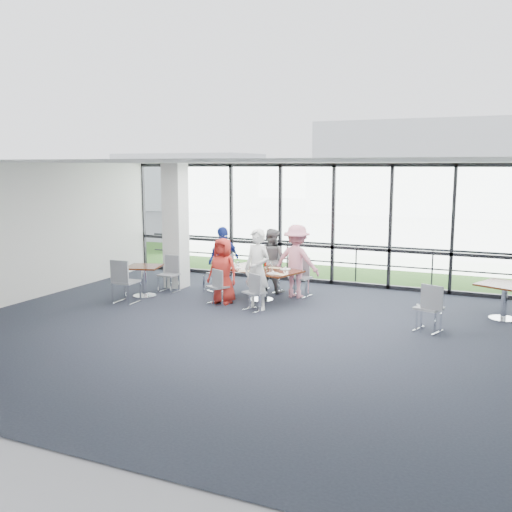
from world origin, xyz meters
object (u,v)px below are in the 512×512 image
at_px(side_table_left, 144,271).
at_px(diner_far_left, 271,261).
at_px(chair_main_fl, 271,273).
at_px(chair_spare_r, 429,308).
at_px(chair_main_fr, 301,278).
at_px(chair_main_nr, 255,292).
at_px(side_table_right, 505,289).
at_px(chair_spare_lb, 169,275).
at_px(diner_far_right, 297,261).
at_px(diner_near_right, 257,270).
at_px(chair_main_end, 218,274).
at_px(main_table, 261,275).
at_px(chair_spare_la, 126,282).
at_px(diner_near_left, 223,271).
at_px(diner_end, 224,260).
at_px(structural_column, 176,226).
at_px(chair_main_nl, 218,287).

xyz_separation_m(side_table_left, diner_far_left, (2.62, 1.70, 0.19)).
height_order(chair_main_fl, chair_spare_r, chair_main_fl).
bearing_deg(chair_main_fr, chair_main_nr, 86.50).
distance_m(side_table_right, chair_spare_lb, 7.72).
height_order(diner_far_right, chair_main_nr, diner_far_right).
bearing_deg(chair_main_fl, diner_far_left, 130.16).
distance_m(diner_near_right, chair_main_end, 2.09).
distance_m(main_table, side_table_left, 2.85).
relative_size(chair_main_fr, chair_main_end, 0.99).
xyz_separation_m(chair_spare_la, chair_spare_lb, (0.26, 1.37, -0.06)).
relative_size(diner_near_left, chair_main_nr, 1.83).
bearing_deg(diner_end, chair_main_fl, 138.47).
distance_m(side_table_right, chair_main_end, 6.59).
relative_size(side_table_right, chair_spare_r, 1.34).
bearing_deg(diner_far_left, diner_far_right, 171.16).
bearing_deg(side_table_left, diner_far_left, 32.94).
distance_m(diner_far_left, chair_main_fr, 0.91).
distance_m(side_table_left, diner_far_left, 3.12).
height_order(chair_main_fl, chair_spare_la, chair_spare_la).
distance_m(structural_column, diner_far_right, 3.34).
bearing_deg(diner_end, chair_main_fr, 120.14).
xyz_separation_m(structural_column, diner_near_right, (2.88, -1.30, -0.71)).
height_order(main_table, diner_far_left, diner_far_left).
height_order(chair_main_nl, chair_main_end, chair_main_end).
distance_m(diner_end, chair_main_fr, 1.96).
bearing_deg(chair_spare_r, chair_main_nr, -162.04).
relative_size(diner_near_right, chair_main_fl, 1.90).
relative_size(diner_far_right, chair_spare_lb, 1.98).
height_order(diner_near_right, chair_spare_lb, diner_near_right).
bearing_deg(chair_main_nr, chair_spare_lb, -168.86).
bearing_deg(diner_far_right, chair_main_fr, -113.71).
bearing_deg(main_table, chair_spare_r, 1.70).
xyz_separation_m(side_table_left, chair_main_fl, (2.58, 1.76, -0.15)).
xyz_separation_m(diner_near_left, chair_spare_la, (-2.02, -0.92, -0.25)).
distance_m(main_table, chair_main_fr, 1.05).
relative_size(structural_column, chair_main_nl, 3.93).
xyz_separation_m(chair_main_nl, chair_main_nr, (1.01, -0.21, 0.01)).
bearing_deg(side_table_left, chair_main_nl, 0.87).
bearing_deg(diner_end, chair_main_end, -82.90).
bearing_deg(structural_column, chair_main_end, -2.55).
bearing_deg(side_table_left, diner_near_right, -0.74).
bearing_deg(chair_main_nr, structural_column, -178.85).
bearing_deg(diner_far_right, main_table, 51.21).
bearing_deg(chair_main_fr, diner_end, 22.05).
xyz_separation_m(structural_column, side_table_left, (-0.13, -1.27, -0.98)).
bearing_deg(chair_main_end, chair_main_nl, 55.44).
relative_size(main_table, chair_spare_la, 2.03).
xyz_separation_m(main_table, chair_spare_la, (-2.72, -1.52, -0.12)).
bearing_deg(chair_main_fr, chair_main_end, 20.16).
height_order(diner_far_right, chair_spare_lb, diner_far_right).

